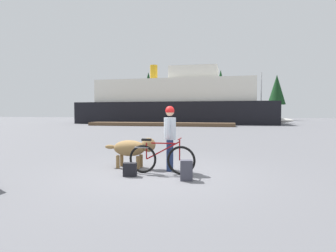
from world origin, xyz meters
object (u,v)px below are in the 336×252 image
object	(u,v)px
person_cyclist	(170,132)
sailboat_moored	(261,120)
bicycle	(161,159)
dog	(133,148)
ferry_boat	(176,103)
backpack	(186,170)
handbag_pannier	(130,170)

from	to	relation	value
person_cyclist	sailboat_moored	size ratio (longest dim) A/B	0.19
bicycle	sailboat_moored	bearing A→B (deg)	79.80
dog	ferry_boat	distance (m)	32.94
ferry_boat	sailboat_moored	size ratio (longest dim) A/B	3.09
backpack	ferry_boat	size ratio (longest dim) A/B	0.02
bicycle	person_cyclist	distance (m)	0.80
handbag_pannier	ferry_boat	size ratio (longest dim) A/B	0.01
dog	backpack	world-z (taller)	dog
sailboat_moored	person_cyclist	bearing A→B (deg)	-100.12
person_cyclist	handbag_pannier	bearing A→B (deg)	-133.51
person_cyclist	ferry_boat	world-z (taller)	ferry_boat
bicycle	handbag_pannier	world-z (taller)	bicycle
bicycle	person_cyclist	world-z (taller)	person_cyclist
bicycle	sailboat_moored	xyz separation A→B (m)	(6.31, 35.06, 0.08)
backpack	handbag_pannier	world-z (taller)	backpack
person_cyclist	ferry_boat	xyz separation A→B (m)	(-5.93, 32.62, 1.98)
backpack	sailboat_moored	bearing A→B (deg)	81.08
person_cyclist	backpack	distance (m)	1.40
person_cyclist	backpack	xyz separation A→B (m)	(0.59, -0.98, -0.81)
dog	sailboat_moored	world-z (taller)	sailboat_moored
person_cyclist	handbag_pannier	world-z (taller)	person_cyclist
bicycle	handbag_pannier	distance (m)	0.83
bicycle	dog	world-z (taller)	bicycle
bicycle	person_cyclist	bearing A→B (deg)	73.66
sailboat_moored	backpack	bearing A→B (deg)	-98.92
backpack	ferry_boat	world-z (taller)	ferry_boat
handbag_pannier	sailboat_moored	world-z (taller)	sailboat_moored
backpack	person_cyclist	bearing A→B (deg)	121.31
ferry_boat	bicycle	bearing A→B (deg)	-80.06
bicycle	backpack	xyz separation A→B (m)	(0.73, -0.53, -0.16)
handbag_pannier	ferry_boat	bearing A→B (deg)	98.67
person_cyclist	sailboat_moored	xyz separation A→B (m)	(6.18, 34.61, -0.57)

